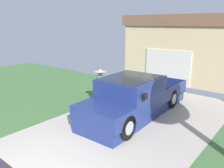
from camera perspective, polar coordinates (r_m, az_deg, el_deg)
name	(u,v)px	position (r m, az deg, el deg)	size (l,w,h in m)	color
pickup_truck	(132,99)	(8.73, 5.17, -3.79)	(2.16, 5.63, 1.59)	navy
person_with_hat	(100,87)	(9.45, -2.95, -0.69)	(0.50, 0.50, 1.72)	#333842
handbag	(95,108)	(9.49, -4.20, -5.96)	(0.28, 0.15, 0.39)	beige
house_with_garage	(212,48)	(15.57, 23.95, 8.27)	(9.89, 5.60, 4.01)	#D2BA85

